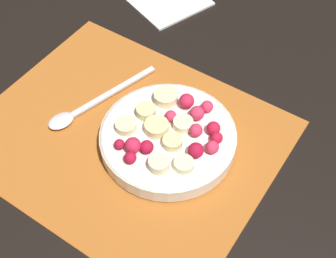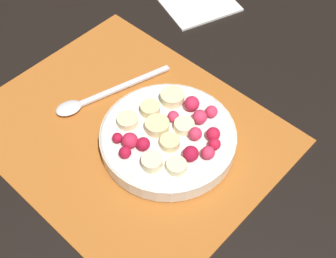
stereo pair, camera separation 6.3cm
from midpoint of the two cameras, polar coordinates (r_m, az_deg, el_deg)
The scene contains 5 objects.
ground_plane at distance 0.67m, azimuth -7.83°, elevation -1.16°, with size 3.00×3.00×0.00m, color black.
placemat at distance 0.67m, azimuth -7.86°, elevation -1.01°, with size 0.41×0.34×0.01m.
fruit_bowl at distance 0.64m, azimuth -2.77°, elevation -1.04°, with size 0.19×0.19×0.05m.
spoon at distance 0.70m, azimuth -12.93°, elevation 2.25°, with size 0.07×0.19×0.01m.
napkin at distance 0.89m, azimuth -1.95°, elevation 15.33°, with size 0.15×0.16×0.01m.
Camera 1 is at (0.27, -0.30, 0.53)m, focal length 50.00 mm.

